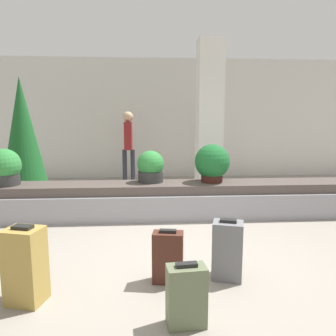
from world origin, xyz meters
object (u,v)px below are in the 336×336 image
Objects in this scene: traveler_0 at (210,143)px; traveler_1 at (128,141)px; potted_plant_0 at (151,167)px; suitcase_3 at (186,296)px; suitcase_2 at (227,250)px; suitcase_1 at (25,265)px; decorated_tree at (23,135)px; potted_plant_2 at (4,168)px; potted_plant_1 at (212,163)px; pillar at (209,119)px; suitcase_0 at (168,257)px.

traveler_1 reaches higher than traveler_0.
suitcase_3 is at bearing -85.55° from potted_plant_0.
suitcase_2 is 4.70m from traveler_0.
decorated_tree reaches higher than suitcase_1.
suitcase_1 reaches higher than suitcase_2.
potted_plant_2 is (-2.34, -0.11, 0.03)m from potted_plant_0.
suitcase_3 is 0.82× the size of potted_plant_1.
pillar is 5.02× the size of potted_plant_1.
pillar reaches higher than potted_plant_2.
suitcase_0 is 1.03× the size of potted_plant_0.
traveler_1 is (1.83, 2.74, 0.24)m from potted_plant_2.
traveler_0 is at bearing 79.82° from potted_plant_1.
suitcase_2 is 5.16m from traveler_1.
traveler_0 reaches higher than suitcase_1.
traveler_0 is at bearing 71.82° from suitcase_3.
potted_plant_0 is 1.03m from potted_plant_1.
traveler_0 is (2.60, 4.90, 0.69)m from suitcase_1.
suitcase_0 is 0.61m from suitcase_2.
traveler_1 reaches higher than suitcase_3.
pillar reaches higher than traveler_0.
traveler_0 is at bearing 77.19° from suitcase_1.
potted_plant_2 is 0.24× the size of decorated_tree.
potted_plant_0 is 2.75m from decorated_tree.
suitcase_2 is 0.99× the size of potted_plant_1.
traveler_0 is (0.21, 0.94, -0.57)m from pillar.
suitcase_0 is 0.86× the size of potted_plant_1.
potted_plant_2 is at bearing -157.98° from pillar.
suitcase_2 reaches higher than suitcase_3.
potted_plant_2 is at bearing 160.89° from suitcase_2.
suitcase_3 is 0.30× the size of traveler_1.
potted_plant_1 is 0.37× the size of traveler_0.
decorated_tree reaches higher than suitcase_0.
potted_plant_0 is 0.31× the size of traveler_0.
suitcase_0 is 0.87× the size of suitcase_2.
suitcase_0 reaches higher than suitcase_3.
potted_plant_0 is 0.90× the size of potted_plant_2.
potted_plant_1 reaches higher than potted_plant_2.
potted_plant_0 is at bearing 89.10° from suitcase_3.
suitcase_2 is 1.19× the size of potted_plant_0.
potted_plant_2 is at bearing 149.16° from traveler_0.
suitcase_0 is 1.04× the size of suitcase_3.
potted_plant_2 is 0.33× the size of traveler_1.
traveler_0 reaches higher than potted_plant_2.
potted_plant_2 is at bearing -83.99° from decorated_tree.
suitcase_2 is at bearing 24.52° from suitcase_1.
potted_plant_1 is at bearing 99.25° from suitcase_2.
suitcase_0 is 1.32m from suitcase_1.
suitcase_3 is (-1.00, -4.38, -1.35)m from pillar.
suitcase_1 is 1.36× the size of suitcase_3.
decorated_tree is (-3.21, 3.42, 0.99)m from suitcase_2.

